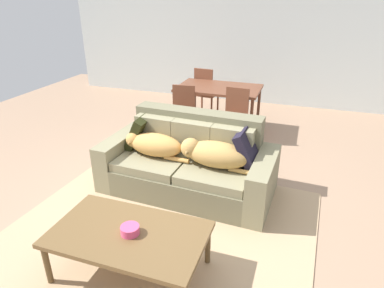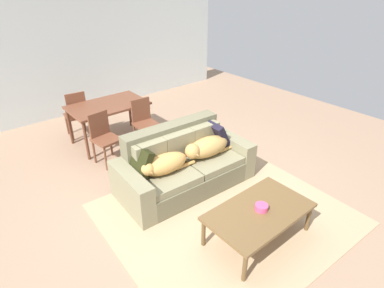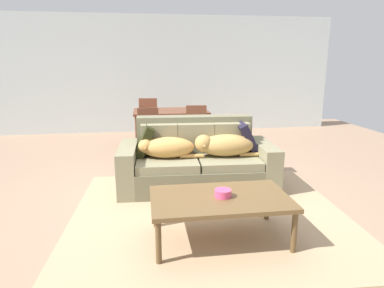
% 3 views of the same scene
% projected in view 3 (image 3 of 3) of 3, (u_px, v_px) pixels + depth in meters
% --- Properties ---
extents(ground_plane, '(10.00, 10.00, 0.00)m').
position_uv_depth(ground_plane, '(191.00, 189.00, 4.46)').
color(ground_plane, '#A28065').
extents(back_partition, '(8.00, 0.12, 2.70)m').
position_uv_depth(back_partition, '(168.00, 75.00, 7.99)').
color(back_partition, silver).
rests_on(back_partition, ground).
extents(area_rug, '(3.11, 2.85, 0.01)m').
position_uv_depth(area_rug, '(209.00, 214.00, 3.72)').
color(area_rug, tan).
rests_on(area_rug, ground).
extents(couch, '(2.07, 1.05, 0.91)m').
position_uv_depth(couch, '(196.00, 161.00, 4.53)').
color(couch, '#6C674D').
rests_on(couch, ground).
extents(dog_on_left_cushion, '(0.83, 0.35, 0.27)m').
position_uv_depth(dog_on_left_cushion, '(166.00, 147.00, 4.32)').
color(dog_on_left_cushion, tan).
rests_on(dog_on_left_cushion, couch).
extents(dog_on_right_cushion, '(0.91, 0.38, 0.30)m').
position_uv_depth(dog_on_right_cushion, '(223.00, 145.00, 4.39)').
color(dog_on_right_cushion, tan).
rests_on(dog_on_right_cushion, couch).
extents(throw_pillow_by_left_arm, '(0.29, 0.43, 0.43)m').
position_uv_depth(throw_pillow_by_left_arm, '(144.00, 141.00, 4.45)').
color(throw_pillow_by_left_arm, black).
rests_on(throw_pillow_by_left_arm, couch).
extents(throw_pillow_by_right_arm, '(0.31, 0.45, 0.44)m').
position_uv_depth(throw_pillow_by_right_arm, '(247.00, 138.00, 4.58)').
color(throw_pillow_by_right_arm, black).
rests_on(throw_pillow_by_right_arm, couch).
extents(coffee_table, '(1.28, 0.75, 0.43)m').
position_uv_depth(coffee_table, '(220.00, 201.00, 3.10)').
color(coffee_table, brown).
rests_on(coffee_table, ground).
extents(bowl_on_coffee_table, '(0.15, 0.15, 0.07)m').
position_uv_depth(bowl_on_coffee_table, '(223.00, 193.00, 3.08)').
color(bowl_on_coffee_table, '#EA4C7F').
rests_on(bowl_on_coffee_table, coffee_table).
extents(dining_table, '(1.38, 0.86, 0.75)m').
position_uv_depth(dining_table, '(171.00, 114.00, 6.36)').
color(dining_table, brown).
rests_on(dining_table, ground).
extents(dining_chair_near_left, '(0.45, 0.45, 0.88)m').
position_uv_depth(dining_chair_near_left, '(149.00, 131.00, 5.73)').
color(dining_chair_near_left, brown).
rests_on(dining_chair_near_left, ground).
extents(dining_chair_near_right, '(0.43, 0.43, 0.90)m').
position_uv_depth(dining_chair_near_right, '(197.00, 128.00, 5.90)').
color(dining_chair_near_right, brown).
rests_on(dining_chair_near_right, ground).
extents(dining_chair_far_left, '(0.44, 0.44, 0.94)m').
position_uv_depth(dining_chair_far_left, '(149.00, 119.00, 6.88)').
color(dining_chair_far_left, brown).
rests_on(dining_chair_far_left, ground).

